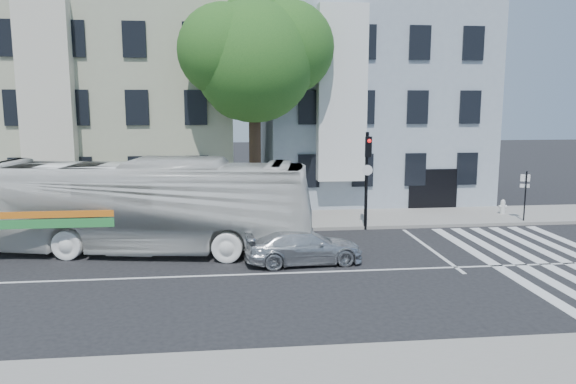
{
  "coord_description": "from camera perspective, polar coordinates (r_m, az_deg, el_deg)",
  "views": [
    {
      "loc": [
        -1.41,
        -18.06,
        5.75
      ],
      "look_at": [
        0.87,
        2.25,
        2.4
      ],
      "focal_mm": 35.0,
      "sensor_mm": 36.0,
      "label": 1
    }
  ],
  "objects": [
    {
      "name": "bus",
      "position": [
        22.03,
        -14.41,
        -1.35
      ],
      "size": [
        5.15,
        13.17,
        3.58
      ],
      "primitive_type": "imported",
      "rotation": [
        0.0,
        0.0,
        1.4
      ],
      "color": "silver",
      "rests_on": "ground"
    },
    {
      "name": "building_left",
      "position": [
        33.53,
        -16.19,
        8.52
      ],
      "size": [
        12.0,
        10.0,
        11.0
      ],
      "primitive_type": "cube",
      "color": "#A5A68B",
      "rests_on": "ground"
    },
    {
      "name": "far_sign_pole",
      "position": [
        28.47,
        22.95,
        0.28
      ],
      "size": [
        0.4,
        0.23,
        2.34
      ],
      "rotation": [
        0.0,
        0.0,
        -0.4
      ],
      "color": "black",
      "rests_on": "sidewalk_far"
    },
    {
      "name": "fire_hydrant",
      "position": [
        29.93,
        20.98,
        -1.38
      ],
      "size": [
        0.39,
        0.23,
        0.72
      ],
      "rotation": [
        0.0,
        0.0,
        -0.02
      ],
      "color": "silver",
      "rests_on": "sidewalk_far"
    },
    {
      "name": "sedan",
      "position": [
        20.06,
        1.6,
        -5.54
      ],
      "size": [
        2.05,
        4.35,
        1.23
      ],
      "primitive_type": "imported",
      "rotation": [
        0.0,
        0.0,
        1.65
      ],
      "color": "silver",
      "rests_on": "ground"
    },
    {
      "name": "sidewalk_far",
      "position": [
        26.71,
        -3.25,
        -2.97
      ],
      "size": [
        80.0,
        4.0,
        0.15
      ],
      "primitive_type": "cube",
      "color": "gray",
      "rests_on": "ground"
    },
    {
      "name": "building_right",
      "position": [
        34.12,
        7.95,
        8.8
      ],
      "size": [
        12.0,
        10.0,
        11.0
      ],
      "primitive_type": "cube",
      "color": "#919CAC",
      "rests_on": "ground"
    },
    {
      "name": "hedge",
      "position": [
        25.98,
        -18.26,
        -2.83
      ],
      "size": [
        8.25,
        3.78,
        0.7
      ],
      "primitive_type": null,
      "rotation": [
        0.0,
        0.0,
        -0.36
      ],
      "color": "#305A1D",
      "rests_on": "sidewalk_far"
    },
    {
      "name": "street_tree",
      "position": [
        26.92,
        -3.36,
        13.73
      ],
      "size": [
        7.3,
        5.9,
        11.1
      ],
      "color": "#2D2116",
      "rests_on": "ground"
    },
    {
      "name": "traffic_signal",
      "position": [
        24.97,
        8.05,
        2.49
      ],
      "size": [
        0.44,
        0.54,
        4.38
      ],
      "rotation": [
        0.0,
        0.0,
        -0.32
      ],
      "color": "black",
      "rests_on": "ground"
    },
    {
      "name": "ground",
      "position": [
        19.01,
        -1.88,
        -8.3
      ],
      "size": [
        120.0,
        120.0,
        0.0
      ],
      "primitive_type": "plane",
      "color": "black",
      "rests_on": "ground"
    }
  ]
}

